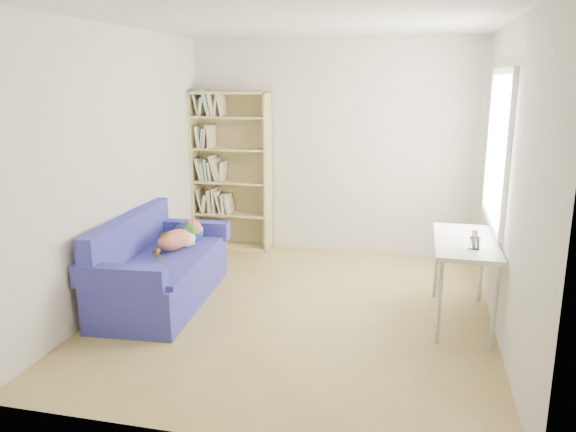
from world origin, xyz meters
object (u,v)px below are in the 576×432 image
object	(u,v)px
sofa	(160,269)
pen_cup	(475,242)
desk	(465,249)
bookshelf	(231,178)

from	to	relation	value
sofa	pen_cup	size ratio (longest dim) A/B	10.74
pen_cup	sofa	bearing A→B (deg)	178.37
sofa	pen_cup	xyz separation A→B (m)	(2.88, -0.08, 0.49)
desk	pen_cup	xyz separation A→B (m)	(0.05, -0.26, 0.14)
sofa	pen_cup	distance (m)	2.92
sofa	bookshelf	size ratio (longest dim) A/B	0.90
bookshelf	sofa	bearing A→B (deg)	-93.30
bookshelf	pen_cup	size ratio (longest dim) A/B	11.97
sofa	bookshelf	distance (m)	1.97
sofa	bookshelf	world-z (taller)	bookshelf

